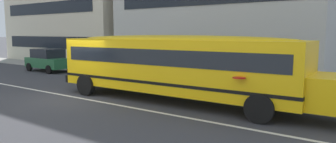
{
  "coord_description": "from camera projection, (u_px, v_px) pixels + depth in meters",
  "views": [
    {
      "loc": [
        11.13,
        -8.7,
        2.83
      ],
      "look_at": [
        4.33,
        0.93,
        1.36
      ],
      "focal_mm": 33.48,
      "sensor_mm": 36.0,
      "label": 1
    }
  ],
  "objects": [
    {
      "name": "ground_plane",
      "position": [
        76.0,
        97.0,
        13.77
      ],
      "size": [
        400.0,
        400.0,
        0.0
      ],
      "primitive_type": "plane",
      "color": "#38383D"
    },
    {
      "name": "sidewalk_far",
      "position": [
        174.0,
        77.0,
        20.01
      ],
      "size": [
        120.0,
        3.0,
        0.01
      ],
      "primitive_type": "cube",
      "color": "gray",
      "rests_on": "ground_plane"
    },
    {
      "name": "lane_centreline",
      "position": [
        75.0,
        97.0,
        13.77
      ],
      "size": [
        110.0,
        0.16,
        0.01
      ],
      "primitive_type": "cube",
      "color": "silver",
      "rests_on": "ground_plane"
    },
    {
      "name": "school_bus",
      "position": [
        179.0,
        63.0,
        12.68
      ],
      "size": [
        12.27,
        2.91,
        2.73
      ],
      "rotation": [
        0.0,
        0.0,
        0.02
      ],
      "color": "yellow",
      "rests_on": "ground_plane"
    },
    {
      "name": "parked_car_green_by_hydrant",
      "position": [
        49.0,
        60.0,
        23.01
      ],
      "size": [
        3.97,
        2.02,
        1.64
      ],
      "rotation": [
        0.0,
        0.0,
        -0.05
      ],
      "color": "#236038",
      "rests_on": "ground_plane"
    }
  ]
}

